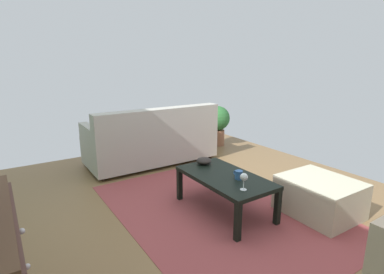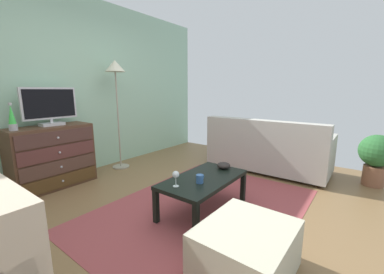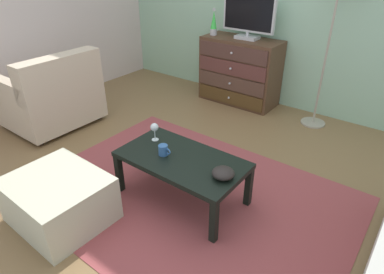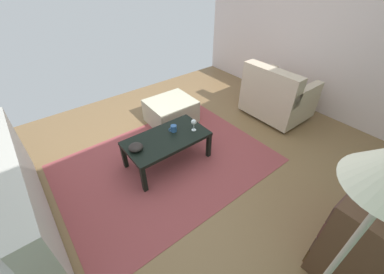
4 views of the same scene
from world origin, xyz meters
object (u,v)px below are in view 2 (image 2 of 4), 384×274
at_px(tv, 50,106).
at_px(standing_lamp, 116,76).
at_px(wine_glass, 176,175).
at_px(mug, 200,179).
at_px(couch_large, 267,150).
at_px(ottoman, 246,250).
at_px(lava_lamp, 12,118).
at_px(potted_plant, 376,155).
at_px(dresser, 52,157).
at_px(bowl_decorative, 224,165).
at_px(coffee_table, 203,182).

xyz_separation_m(tv, standing_lamp, (1.01, -0.07, 0.42)).
height_order(tv, wine_glass, tv).
distance_m(mug, standing_lamp, 2.39).
bearing_deg(couch_large, ottoman, -163.36).
height_order(lava_lamp, potted_plant, lava_lamp).
distance_m(dresser, mug, 2.16).
height_order(tv, couch_large, tv).
bearing_deg(lava_lamp, bowl_decorative, -54.17).
height_order(bowl_decorative, ottoman, bowl_decorative).
bearing_deg(bowl_decorative, coffee_table, 176.85).
bearing_deg(standing_lamp, bowl_decorative, -90.09).
distance_m(wine_glass, couch_large, 2.14).
bearing_deg(lava_lamp, potted_plant, -48.50).
bearing_deg(ottoman, potted_plant, -15.80).
xyz_separation_m(wine_glass, ottoman, (-0.21, -0.84, -0.32)).
height_order(dresser, mug, dresser).
xyz_separation_m(lava_lamp, couch_large, (2.83, -2.07, -0.65)).
height_order(bowl_decorative, couch_large, couch_large).
bearing_deg(ottoman, lava_lamp, 100.21).
height_order(tv, standing_lamp, standing_lamp).
bearing_deg(ottoman, standing_lamp, 70.65).
xyz_separation_m(mug, bowl_decorative, (0.54, 0.03, -0.01)).
bearing_deg(mug, ottoman, -121.09).
xyz_separation_m(tv, coffee_table, (0.61, -2.07, -0.77)).
bearing_deg(coffee_table, couch_large, -1.96).
bearing_deg(dresser, coffee_table, -72.09).
distance_m(dresser, standing_lamp, 1.54).
relative_size(coffee_table, couch_large, 0.54).
bearing_deg(ottoman, couch_large, 16.64).
bearing_deg(standing_lamp, tv, 175.90).
xyz_separation_m(bowl_decorative, standing_lamp, (0.00, 2.02, 1.10)).
bearing_deg(wine_glass, potted_plant, -33.45).
distance_m(coffee_table, wine_glass, 0.40).
bearing_deg(tv, standing_lamp, -4.10).
bearing_deg(standing_lamp, potted_plant, -65.01).
distance_m(wine_glass, standing_lamp, 2.30).
relative_size(wine_glass, mug, 1.38).
height_order(wine_glass, standing_lamp, standing_lamp).
height_order(tv, lava_lamp, tv).
height_order(coffee_table, bowl_decorative, bowl_decorative).
xyz_separation_m(dresser, standing_lamp, (1.06, -0.05, 1.11)).
bearing_deg(potted_plant, ottoman, 164.20).
xyz_separation_m(ottoman, standing_lamp, (0.97, 2.76, 1.35)).
bearing_deg(dresser, tv, 23.32).
relative_size(bowl_decorative, ottoman, 0.23).
relative_size(tv, wine_glass, 4.35).
bearing_deg(tv, ottoman, -89.21).
bearing_deg(ottoman, coffee_table, 53.17).
height_order(tv, ottoman, tv).
xyz_separation_m(mug, couch_large, (1.91, -0.01, -0.09)).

